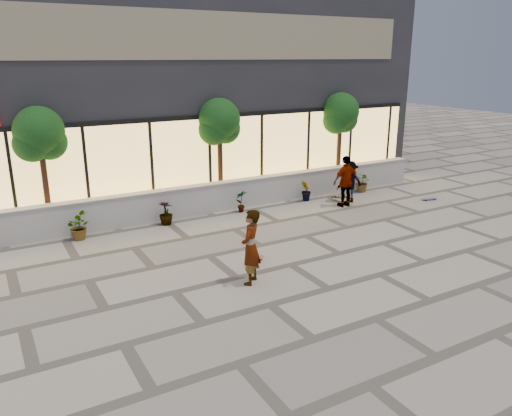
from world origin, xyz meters
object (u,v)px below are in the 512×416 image
tree_east (341,116)px  skater_center (251,247)px  skater_right_near (346,181)px  skater_right_far (350,182)px  skateboard_right_far (429,198)px  skateboard_center (255,261)px  tree_midwest (40,137)px  tree_mideast (219,124)px  skateboard_right_near (341,196)px

tree_east → skater_center: tree_east is taller
tree_east → skater_right_near: tree_east is taller
skater_right_far → skateboard_right_far: bearing=166.7°
skater_right_far → skateboard_center: 6.93m
tree_midwest → tree_mideast: (6.00, 0.00, 0.00)m
tree_mideast → tree_east: (5.50, 0.00, 0.00)m
tree_mideast → skater_right_near: size_ratio=2.07×
tree_midwest → skater_center: bearing=-60.5°
tree_midwest → skater_right_far: size_ratio=2.48×
skater_center → skateboard_right_far: (9.55, 3.00, -0.86)m
skater_right_near → skateboard_center: skater_right_near is taller
skateboard_right_near → skateboard_center: bearing=-115.4°
skater_right_far → skateboard_right_far: size_ratio=2.15×
skater_right_far → skateboard_center: bearing=41.0°
skateboard_right_near → skateboard_right_far: bearing=-4.7°
tree_midwest → skater_right_far: tree_midwest is taller
skater_center → skater_right_far: size_ratio=1.18×
skater_right_near → skateboard_right_far: skater_right_near is taller
tree_mideast → skateboard_right_near: size_ratio=5.58×
tree_mideast → skater_right_near: bearing=-33.1°
skater_right_far → skateboard_right_far: skater_right_far is taller
skateboard_right_near → tree_east: bearing=87.8°
tree_mideast → skater_right_near: tree_mideast is taller
tree_midwest → tree_east: size_ratio=1.00×
tree_mideast → tree_midwest: bearing=180.0°
skateboard_center → skateboard_right_near: bearing=-3.5°
tree_midwest → tree_mideast: bearing=0.0°
tree_midwest → skater_right_near: 10.38m
skater_center → skater_right_near: 7.35m
skateboard_center → skater_right_near: bearing=-8.1°
skater_right_near → skateboard_center: size_ratio=2.44×
skater_right_far → skateboard_center: (-6.01, -3.36, -0.71)m
skater_center → skateboard_right_near: skater_center is taller
tree_east → skateboard_center: (-7.16, -5.52, -2.90)m
tree_midwest → skateboard_right_near: tree_midwest is taller
skateboard_center → skateboard_right_far: skateboard_center is taller
skater_center → skater_right_near: (6.18, 3.97, 0.01)m
skater_center → skateboard_right_far: skater_center is taller
tree_mideast → skater_right_near: 5.04m
skater_right_near → skateboard_right_far: size_ratio=2.58×
skater_center → skateboard_right_far: size_ratio=2.55×
tree_midwest → skateboard_right_far: (13.22, -3.49, -2.91)m
skater_right_near → tree_midwest: bearing=-13.9°
skater_right_near → tree_mideast: bearing=-32.7°
skateboard_center → skater_right_far: bearing=-7.4°
skateboard_center → tree_midwest: bearing=91.6°
skateboard_center → skateboard_right_near: skateboard_center is taller
skater_right_far → skater_center: bearing=44.7°
skater_right_far → tree_east: bearing=-106.4°
skater_center → skateboard_center: bearing=-167.7°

